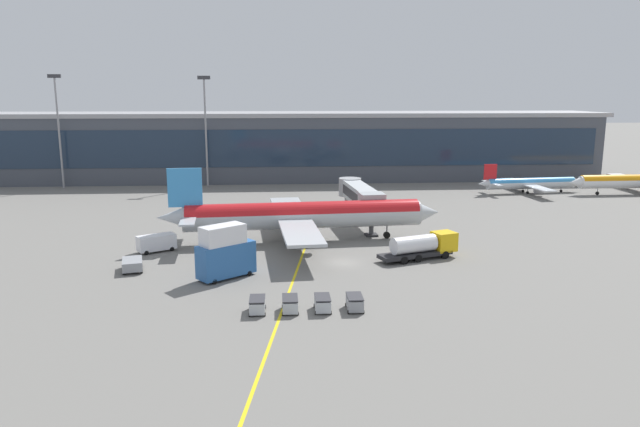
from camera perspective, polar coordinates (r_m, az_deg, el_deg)
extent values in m
plane|color=slate|center=(75.19, 2.15, -4.76)|extent=(700.00, 700.00, 0.00)
cube|color=yellow|center=(76.75, -1.85, -4.41)|extent=(11.30, 79.28, 0.01)
cube|color=#424751|center=(148.84, -4.91, 6.35)|extent=(162.26, 19.97, 15.50)
cube|color=#1E2D42|center=(138.77, -4.97, 6.29)|extent=(157.40, 0.16, 8.68)
cube|color=#99999E|center=(148.33, -4.96, 9.52)|extent=(165.51, 20.37, 1.00)
cylinder|color=#B2B7BC|center=(84.92, -1.55, -0.25)|extent=(34.41, 6.18, 3.62)
cylinder|color=red|center=(84.86, -1.56, -0.03)|extent=(33.72, 5.98, 3.47)
cone|color=#B2B7BC|center=(88.91, 10.29, 0.11)|extent=(3.87, 3.70, 3.44)
cone|color=#B2B7BC|center=(84.77, -14.12, -0.37)|extent=(4.56, 3.39, 3.08)
cube|color=#388CD1|center=(83.85, -12.93, 2.46)|extent=(4.72, 0.71, 5.43)
cube|color=#B2B7BC|center=(88.05, -12.31, 0.27)|extent=(2.43, 5.92, 0.24)
cube|color=#B2B7BC|center=(80.97, -12.65, -0.71)|extent=(2.43, 5.92, 0.24)
cube|color=#B2B7BC|center=(93.60, -3.11, 0.68)|extent=(5.86, 14.70, 0.40)
cube|color=#B2B7BC|center=(76.09, -1.88, -1.85)|extent=(5.86, 14.70, 0.40)
cylinder|color=#939399|center=(91.43, -2.33, -0.40)|extent=(2.93, 2.19, 1.99)
cylinder|color=#939399|center=(79.00, -1.36, -2.31)|extent=(2.93, 2.19, 1.99)
cylinder|color=black|center=(87.90, 6.47, -2.08)|extent=(1.03, 0.47, 1.00)
cylinder|color=slate|center=(87.67, 6.48, -1.47)|extent=(0.20, 0.20, 1.94)
cylinder|color=black|center=(87.01, -3.01, -2.17)|extent=(1.03, 0.47, 1.00)
cylinder|color=slate|center=(86.79, -3.02, -1.54)|extent=(0.20, 0.20, 1.94)
cylinder|color=black|center=(83.87, -2.81, -2.69)|extent=(1.03, 0.47, 1.00)
cylinder|color=slate|center=(83.63, -2.81, -2.04)|extent=(0.20, 0.20, 1.94)
cube|color=#B2B7BC|center=(95.75, 3.88, 1.87)|extent=(4.41, 15.81, 2.80)
cube|color=#232328|center=(95.77, 3.91, 1.87)|extent=(4.30, 13.34, 1.54)
cube|color=#9EA3A8|center=(88.29, 5.02, 1.03)|extent=(3.88, 3.52, 2.94)
cylinder|color=#4C4C51|center=(88.93, 4.99, -1.02)|extent=(0.70, 0.70, 3.65)
cube|color=#262628|center=(89.31, 4.97, -2.07)|extent=(1.96, 1.96, 0.30)
cylinder|color=gray|center=(103.27, 2.91, 2.59)|extent=(3.90, 3.90, 3.08)
cylinder|color=gray|center=(103.82, 2.89, 0.83)|extent=(1.80, 1.80, 3.65)
cube|color=#232326|center=(77.18, 9.18, -3.89)|extent=(10.25, 5.78, 0.50)
cube|color=yellow|center=(79.30, 11.88, -2.64)|extent=(3.49, 3.31, 2.50)
cube|color=black|center=(79.91, 12.63, -2.20)|extent=(0.94, 2.22, 1.12)
cylinder|color=silver|center=(76.69, 9.04, -2.94)|extent=(6.39, 4.12, 2.20)
cylinder|color=black|center=(80.29, 11.02, -3.54)|extent=(1.06, 0.67, 1.00)
cylinder|color=black|center=(78.43, 12.01, -3.94)|extent=(1.06, 0.67, 1.00)
cylinder|color=black|center=(78.05, 8.52, -3.89)|extent=(1.06, 0.67, 1.00)
cylinder|color=black|center=(76.13, 9.48, -4.31)|extent=(1.06, 0.67, 1.00)
cylinder|color=black|center=(76.97, 7.19, -4.07)|extent=(1.06, 0.67, 1.00)
cylinder|color=black|center=(75.03, 8.13, -4.51)|extent=(1.06, 0.67, 1.00)
cube|color=gray|center=(75.02, -17.69, -4.67)|extent=(3.10, 4.22, 1.10)
cube|color=black|center=(74.05, -17.70, -4.73)|extent=(2.32, 1.76, 0.33)
cylinder|color=black|center=(73.87, -16.86, -5.32)|extent=(0.38, 0.64, 0.60)
cylinder|color=black|center=(73.92, -18.47, -5.41)|extent=(0.38, 0.64, 0.60)
cylinder|color=black|center=(76.43, -16.88, -4.75)|extent=(0.38, 0.64, 0.60)
cylinder|color=black|center=(76.47, -18.44, -4.84)|extent=(0.38, 0.64, 0.60)
cube|color=#285B9E|center=(69.37, -9.06, -4.41)|extent=(6.89, 6.17, 3.80)
cube|color=silver|center=(68.43, -9.38, -2.04)|extent=(5.48, 5.02, 2.20)
cylinder|color=black|center=(72.06, -7.91, -5.34)|extent=(0.63, 0.57, 0.60)
cylinder|color=black|center=(70.28, -6.87, -5.75)|extent=(0.63, 0.57, 0.60)
cylinder|color=black|center=(69.63, -11.17, -6.06)|extent=(0.63, 0.57, 0.60)
cylinder|color=black|center=(67.79, -10.18, -6.50)|extent=(0.63, 0.57, 0.60)
cube|color=white|center=(82.96, -15.53, -2.69)|extent=(5.38, 4.33, 2.00)
cube|color=black|center=(83.27, -14.73, -2.35)|extent=(2.46, 2.51, 0.60)
cylinder|color=black|center=(84.62, -14.58, -3.06)|extent=(0.64, 0.52, 0.60)
cylinder|color=black|center=(82.89, -14.14, -3.34)|extent=(0.64, 0.52, 0.60)
cylinder|color=black|center=(83.57, -16.84, -3.37)|extent=(0.64, 0.52, 0.60)
cylinder|color=black|center=(81.82, -16.44, -3.66)|extent=(0.64, 0.52, 0.60)
cube|color=#B2B7BC|center=(58.68, -6.07, -8.82)|extent=(1.51, 2.60, 1.10)
cube|color=#333338|center=(58.44, -6.09, -8.18)|extent=(1.54, 2.66, 0.10)
cylinder|color=black|center=(59.88, -6.76, -8.98)|extent=(0.12, 0.36, 0.36)
cylinder|color=black|center=(59.83, -5.30, -8.96)|extent=(0.12, 0.36, 0.36)
cylinder|color=black|center=(57.94, -6.85, -9.69)|extent=(0.12, 0.36, 0.36)
cylinder|color=black|center=(57.88, -5.34, -9.68)|extent=(0.12, 0.36, 0.36)
cube|color=#B2B7BC|center=(58.65, -2.91, -8.78)|extent=(1.51, 2.60, 1.10)
cube|color=#333338|center=(58.41, -2.92, -8.14)|extent=(1.54, 2.66, 0.10)
cylinder|color=black|center=(59.81, -3.66, -8.94)|extent=(0.12, 0.36, 0.36)
cylinder|color=black|center=(59.83, -2.20, -8.92)|extent=(0.12, 0.36, 0.36)
cylinder|color=black|center=(57.86, -3.64, -9.66)|extent=(0.12, 0.36, 0.36)
cylinder|color=black|center=(57.89, -2.13, -9.64)|extent=(0.12, 0.36, 0.36)
cube|color=#B2B7BC|center=(58.79, 0.24, -8.72)|extent=(1.51, 2.60, 1.10)
cube|color=#333338|center=(58.55, 0.24, -8.07)|extent=(1.54, 2.66, 0.10)
cylinder|color=black|center=(59.91, -0.56, -8.88)|extent=(0.12, 0.36, 0.36)
cylinder|color=black|center=(60.01, 0.89, -8.85)|extent=(0.12, 0.36, 0.36)
cylinder|color=black|center=(57.97, -0.43, -9.60)|extent=(0.12, 0.36, 0.36)
cylinder|color=black|center=(58.07, 1.07, -9.56)|extent=(0.12, 0.36, 0.36)
cube|color=gray|center=(59.11, 3.37, -8.62)|extent=(1.51, 2.60, 1.10)
cube|color=#333338|center=(58.87, 3.38, -7.98)|extent=(1.54, 2.66, 0.10)
cylinder|color=black|center=(60.18, 2.52, -8.80)|extent=(0.12, 0.36, 0.36)
cylinder|color=black|center=(60.36, 3.95, -8.75)|extent=(0.12, 0.36, 0.36)
cylinder|color=black|center=(58.24, 2.76, -9.51)|extent=(0.12, 0.36, 0.36)
cylinder|color=black|center=(58.43, 4.24, -9.45)|extent=(0.12, 0.36, 0.36)
cone|color=white|center=(135.17, 23.50, 2.77)|extent=(2.74, 2.61, 2.56)
cube|color=white|center=(149.75, 27.68, 3.09)|extent=(3.66, 12.07, 0.29)
cylinder|color=#939399|center=(147.69, 27.85, 2.60)|extent=(2.10, 1.52, 1.48)
cylinder|color=black|center=(137.93, 25.23, 1.78)|extent=(0.72, 0.30, 0.72)
cylinder|color=slate|center=(137.83, 25.25, 2.07)|extent=(0.14, 0.14, 1.38)
cylinder|color=silver|center=(134.80, 19.72, 2.75)|extent=(20.04, 4.02, 2.18)
cylinder|color=#388CD1|center=(134.77, 19.73, 2.83)|extent=(19.64, 3.89, 2.10)
cone|color=silver|center=(140.29, 23.57, 2.78)|extent=(2.37, 2.27, 2.07)
cone|color=silver|center=(129.88, 15.53, 2.79)|extent=(2.78, 2.09, 1.86)
cube|color=red|center=(130.12, 16.14, 3.89)|extent=(2.85, 0.47, 3.28)
cube|color=silver|center=(132.61, 15.88, 2.99)|extent=(1.49, 3.59, 0.14)
cube|color=silver|center=(128.71, 16.70, 2.70)|extent=(1.49, 3.59, 0.14)
cube|color=silver|center=(139.00, 18.36, 3.01)|extent=(3.57, 8.59, 0.23)
cube|color=silver|center=(129.85, 20.49, 2.31)|extent=(3.57, 8.59, 0.23)
cylinder|color=#939399|center=(138.06, 18.84, 2.60)|extent=(1.79, 1.35, 1.20)
cylinder|color=#939399|center=(131.55, 20.37, 2.08)|extent=(1.79, 1.35, 1.20)
cylinder|color=black|center=(138.66, 22.27, 2.04)|extent=(0.60, 0.29, 0.59)
cylinder|color=slate|center=(138.59, 22.29, 2.24)|extent=(0.12, 0.12, 0.98)
cylinder|color=black|center=(135.34, 19.03, 2.06)|extent=(0.60, 0.29, 0.59)
cylinder|color=slate|center=(135.26, 19.04, 2.27)|extent=(0.12, 0.12, 0.98)
cylinder|color=black|center=(133.64, 19.42, 1.92)|extent=(0.60, 0.29, 0.59)
cylinder|color=slate|center=(133.56, 19.44, 2.13)|extent=(0.12, 0.12, 0.98)
cylinder|color=gray|center=(145.04, -23.90, 7.05)|extent=(0.44, 0.44, 24.42)
cube|color=#333338|center=(144.82, -24.31, 12.02)|extent=(2.80, 0.50, 0.80)
cylinder|color=gray|center=(137.52, -10.97, 7.57)|extent=(0.44, 0.44, 24.15)
cube|color=#333338|center=(137.27, -11.17, 12.77)|extent=(2.80, 0.50, 0.80)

